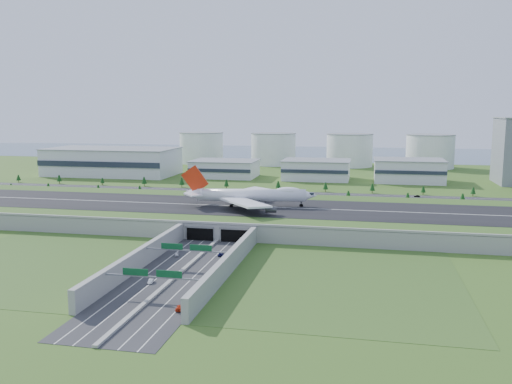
% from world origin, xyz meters
% --- Properties ---
extents(ground, '(1200.00, 1200.00, 0.00)m').
position_xyz_m(ground, '(0.00, 0.00, 0.00)').
color(ground, '#2E591B').
rests_on(ground, ground).
extents(airfield_deck, '(520.00, 100.00, 9.20)m').
position_xyz_m(airfield_deck, '(0.00, -0.09, 4.12)').
color(airfield_deck, gray).
rests_on(airfield_deck, ground).
extents(underpass_road, '(38.80, 120.40, 8.00)m').
position_xyz_m(underpass_road, '(0.00, -99.42, 3.43)').
color(underpass_road, '#28282B').
rests_on(underpass_road, ground).
extents(sign_gantry_near, '(38.70, 0.70, 9.80)m').
position_xyz_m(sign_gantry_near, '(0.00, -95.04, 6.95)').
color(sign_gantry_near, gray).
rests_on(sign_gantry_near, ground).
extents(sign_gantry_far, '(38.70, 0.70, 9.80)m').
position_xyz_m(sign_gantry_far, '(0.00, -130.04, 6.95)').
color(sign_gantry_far, gray).
rests_on(sign_gantry_far, ground).
extents(north_expressway, '(560.00, 36.00, 0.12)m').
position_xyz_m(north_expressway, '(0.00, 95.00, 0.06)').
color(north_expressway, '#28282B').
rests_on(north_expressway, ground).
extents(tree_row, '(500.95, 48.54, 8.38)m').
position_xyz_m(tree_row, '(10.64, 95.05, 4.53)').
color(tree_row, '#3D2819').
rests_on(tree_row, ground).
extents(hangar_west, '(120.00, 60.00, 25.00)m').
position_xyz_m(hangar_west, '(-170.00, 185.00, 12.50)').
color(hangar_west, silver).
rests_on(hangar_west, ground).
extents(hangar_mid_a, '(58.00, 42.00, 15.00)m').
position_xyz_m(hangar_mid_a, '(-60.00, 190.00, 7.50)').
color(hangar_mid_a, silver).
rests_on(hangar_mid_a, ground).
extents(hangar_mid_b, '(58.00, 42.00, 17.00)m').
position_xyz_m(hangar_mid_b, '(25.00, 190.00, 8.50)').
color(hangar_mid_b, silver).
rests_on(hangar_mid_b, ground).
extents(hangar_mid_c, '(58.00, 42.00, 19.00)m').
position_xyz_m(hangar_mid_c, '(105.00, 190.00, 9.50)').
color(hangar_mid_c, silver).
rests_on(hangar_mid_c, ground).
extents(fuel_tank_a, '(50.00, 50.00, 35.00)m').
position_xyz_m(fuel_tank_a, '(-120.00, 310.00, 17.50)').
color(fuel_tank_a, silver).
rests_on(fuel_tank_a, ground).
extents(fuel_tank_b, '(50.00, 50.00, 35.00)m').
position_xyz_m(fuel_tank_b, '(-35.00, 310.00, 17.50)').
color(fuel_tank_b, silver).
rests_on(fuel_tank_b, ground).
extents(fuel_tank_c, '(50.00, 50.00, 35.00)m').
position_xyz_m(fuel_tank_c, '(50.00, 310.00, 17.50)').
color(fuel_tank_c, silver).
rests_on(fuel_tank_c, ground).
extents(fuel_tank_d, '(50.00, 50.00, 35.00)m').
position_xyz_m(fuel_tank_d, '(135.00, 310.00, 17.50)').
color(fuel_tank_d, silver).
rests_on(fuel_tank_d, ground).
extents(bay_water, '(1200.00, 260.00, 0.06)m').
position_xyz_m(bay_water, '(0.00, 480.00, 0.03)').
color(bay_water, '#364D67').
rests_on(bay_water, ground).
extents(boeing_747, '(76.51, 71.78, 23.78)m').
position_xyz_m(boeing_747, '(5.13, 0.65, 14.71)').
color(boeing_747, white).
rests_on(boeing_747, airfield_deck).
extents(car_0, '(3.26, 5.05, 1.60)m').
position_xyz_m(car_0, '(-9.90, -79.27, 0.92)').
color(car_0, silver).
rests_on(car_0, ground).
extents(car_1, '(2.03, 4.34, 1.38)m').
position_xyz_m(car_1, '(-6.62, -115.93, 0.81)').
color(car_1, white).
rests_on(car_1, ground).
extents(car_2, '(2.85, 5.07, 1.34)m').
position_xyz_m(car_2, '(8.64, -75.11, 0.79)').
color(car_2, '#0D0F41').
rests_on(car_2, ground).
extents(car_3, '(3.04, 5.71, 1.57)m').
position_xyz_m(car_3, '(12.76, -139.16, 0.91)').
color(car_3, '#B82B11').
rests_on(car_3, ground).
extents(car_4, '(4.06, 1.72, 1.37)m').
position_xyz_m(car_4, '(-168.03, 88.73, 0.81)').
color(car_4, '#5A5B5F').
rests_on(car_4, ground).
extents(car_5, '(4.36, 1.78, 1.41)m').
position_xyz_m(car_5, '(105.17, 104.80, 0.82)').
color(car_5, black).
rests_on(car_5, ground).
extents(car_7, '(6.16, 3.76, 1.67)m').
position_xyz_m(car_7, '(-49.94, 103.34, 0.95)').
color(car_7, silver).
rests_on(car_7, ground).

